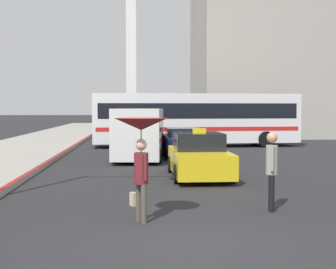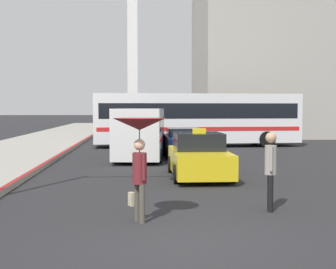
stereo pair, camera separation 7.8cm
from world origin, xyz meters
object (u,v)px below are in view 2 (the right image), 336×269
Objects in this scene: taxi at (199,157)px; traffic_light at (12,28)px; ambulance_van at (140,131)px; city_bus at (197,117)px; sedan_red at (184,143)px; pedestrian_man at (271,165)px; pedestrian_with_umbrella at (139,137)px; monument_cross at (132,20)px.

taxi is 0.67× the size of traffic_light.
ambulance_van is 10.88m from traffic_light.
city_bus is at bearing -96.89° from taxi.
ambulance_van is 0.45× the size of city_bus.
sedan_red is 2.63× the size of pedestrian_man.
pedestrian_man is at bearing -9.75° from traffic_light.
traffic_light is at bearing -87.87° from pedestrian_man.
sedan_red is 0.38× the size of city_bus.
pedestrian_man is (0.75, -12.23, 0.40)m from sedan_red.
pedestrian_with_umbrella is at bearing -32.16° from traffic_light.
traffic_light is 31.89m from monument_cross.
sedan_red is 13.32m from pedestrian_with_umbrella.
pedestrian_man is 0.29× the size of traffic_light.
taxi is 6.54m from pedestrian_with_umbrella.
pedestrian_man is (-0.59, -17.92, -0.72)m from city_bus.
pedestrian_man is at bearing 100.07° from taxi.
monument_cross reaches higher than taxi.
pedestrian_man is at bearing 174.89° from city_bus.
city_bus is at bearing 68.85° from traffic_light.
ambulance_van is at bearing 73.03° from traffic_light.
city_bus is 2.05× the size of traffic_light.
monument_cross reaches higher than city_bus.
traffic_light is at bearing 31.75° from pedestrian_with_umbrella.
taxi is 2.28× the size of pedestrian_man.
sedan_red is 0.26× the size of monument_cross.
city_bus is at bearing -111.69° from ambulance_van.
monument_cross is (-2.49, 26.96, 9.56)m from taxi.
ambulance_van is (-1.95, 5.78, 0.60)m from taxi.
ambulance_van is 3.10× the size of pedestrian_man.
traffic_light reaches higher than ambulance_van.
city_bus reaches higher than sedan_red.
city_bus is (1.34, 5.69, 1.12)m from sedan_red.
taxi is 6.96m from sedan_red.
ambulance_van is 11.91m from pedestrian_with_umbrella.
traffic_light reaches higher than pedestrian_with_umbrella.
ambulance_van is at bearing -153.48° from pedestrian_man.
city_bus is at bearing -170.01° from pedestrian_man.
taxi is 0.33× the size of city_bus.
traffic_light is (-2.98, 1.87, 2.47)m from pedestrian_with_umbrella.
ambulance_van is 11.42m from pedestrian_man.
traffic_light is at bearing -94.61° from monument_cross.
taxi is 0.87× the size of sedan_red.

